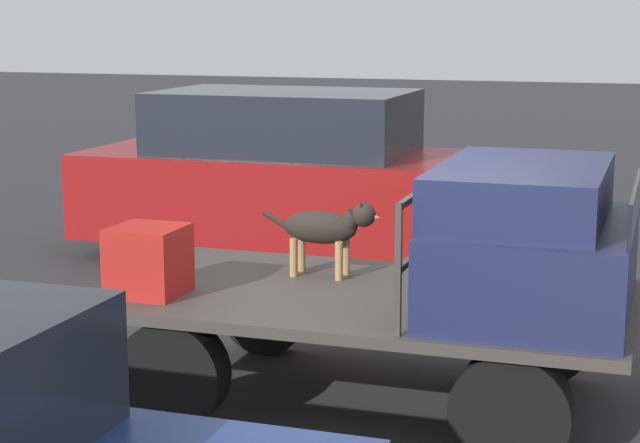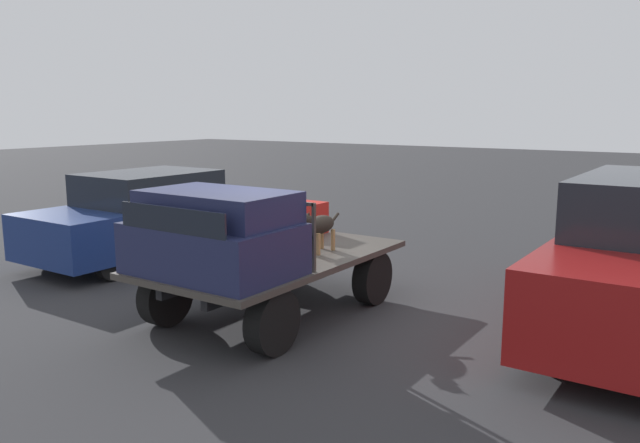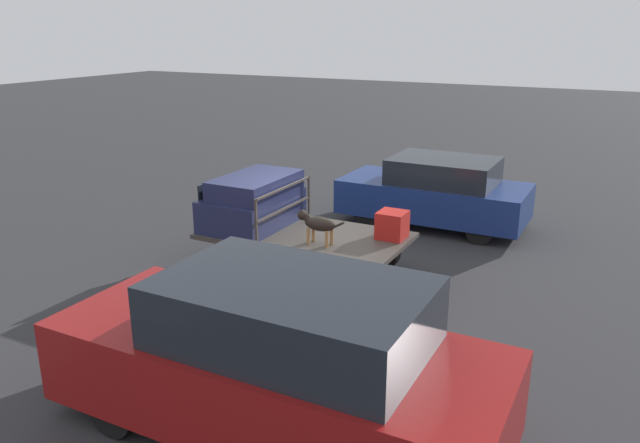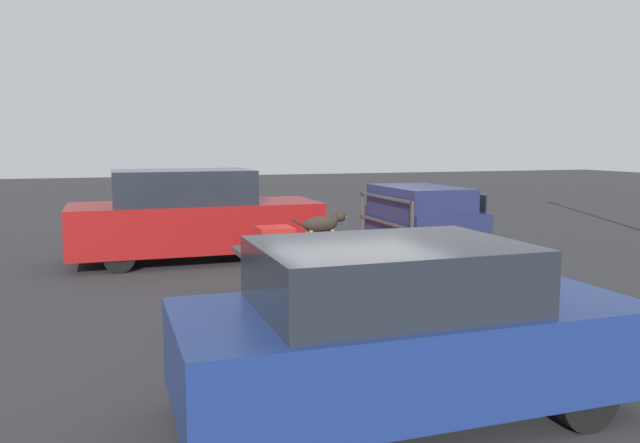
# 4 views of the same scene
# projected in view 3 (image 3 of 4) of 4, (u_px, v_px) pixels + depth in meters

# --- Properties ---
(ground_plane) EXTENTS (80.00, 80.00, 0.00)m
(ground_plane) POSITION_uv_depth(u_px,v_px,m) (306.00, 275.00, 11.79)
(ground_plane) COLOR #2D2D30
(flatbed_truck) EXTENTS (3.71, 2.08, 0.82)m
(flatbed_truck) POSITION_uv_depth(u_px,v_px,m) (305.00, 245.00, 11.61)
(flatbed_truck) COLOR black
(flatbed_truck) RESTS_ON ground
(truck_cab) EXTENTS (1.30, 1.96, 0.98)m
(truck_cab) POSITION_uv_depth(u_px,v_px,m) (253.00, 202.00, 11.90)
(truck_cab) COLOR #1E2347
(truck_cab) RESTS_ON flatbed_truck
(truck_headboard) EXTENTS (0.04, 1.96, 0.84)m
(truck_headboard) POSITION_uv_depth(u_px,v_px,m) (284.00, 202.00, 11.57)
(truck_headboard) COLOR #3D3833
(truck_headboard) RESTS_ON flatbed_truck
(dog) EXTENTS (0.95, 0.25, 0.62)m
(dog) POSITION_uv_depth(u_px,v_px,m) (317.00, 223.00, 10.89)
(dog) COLOR #9E7547
(dog) RESTS_ON flatbed_truck
(cargo_crate) EXTENTS (0.50, 0.50, 0.50)m
(cargo_crate) POSITION_uv_depth(u_px,v_px,m) (392.00, 225.00, 11.24)
(cargo_crate) COLOR #AD1E19
(cargo_crate) RESTS_ON flatbed_truck
(parked_sedan) EXTENTS (4.25, 1.89, 1.62)m
(parked_sedan) POSITION_uv_depth(u_px,v_px,m) (436.00, 192.00, 14.45)
(parked_sedan) COLOR black
(parked_sedan) RESTS_ON ground
(parked_pickup_far) EXTENTS (5.21, 2.03, 1.95)m
(parked_pickup_far) POSITION_uv_depth(u_px,v_px,m) (279.00, 361.00, 6.93)
(parked_pickup_far) COLOR black
(parked_pickup_far) RESTS_ON ground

